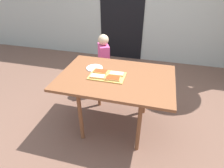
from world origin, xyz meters
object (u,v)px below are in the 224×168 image
dining_table (116,81)px  cutting_board (107,76)px  plate_white_left (94,68)px  child_left (104,61)px  pizza_slice_near_right (113,78)px  pizza_slice_far_right (117,74)px  pizza_slice_near_left (98,76)px  pizza_slice_far_left (101,71)px

dining_table → cutting_board: size_ratio=3.25×
plate_white_left → child_left: 0.63m
pizza_slice_near_right → pizza_slice_far_right: (0.02, 0.11, 0.00)m
dining_table → pizza_slice_near_right: (-0.02, -0.09, 0.09)m
cutting_board → pizza_slice_near_left: size_ratio=2.34×
dining_table → pizza_slice_far_left: (-0.19, 0.03, 0.09)m
pizza_slice_near_right → child_left: bearing=113.4°
pizza_slice_far_right → child_left: size_ratio=0.17×
cutting_board → plate_white_left: 0.25m
dining_table → plate_white_left: 0.33m
pizza_slice_near_left → pizza_slice_far_right: (0.19, 0.11, 0.00)m
cutting_board → pizza_slice_far_right: 0.11m
pizza_slice_near_left → child_left: bearing=102.4°
plate_white_left → cutting_board: bearing=-36.7°
plate_white_left → pizza_slice_far_right: bearing=-18.8°
pizza_slice_near_left → pizza_slice_far_right: size_ratio=1.01×
pizza_slice_near_right → pizza_slice_far_right: same height
pizza_slice_far_left → plate_white_left: bearing=139.8°
plate_white_left → child_left: bearing=96.3°
pizza_slice_far_right → plate_white_left: pizza_slice_far_right is taller
cutting_board → pizza_slice_near_right: bearing=-37.3°
pizza_slice_near_left → pizza_slice_near_right: same height
pizza_slice_near_left → pizza_slice_far_left: (-0.00, 0.12, 0.00)m
dining_table → pizza_slice_far_left: 0.21m
pizza_slice_near_left → pizza_slice_far_right: same height
cutting_board → plate_white_left: bearing=143.3°
pizza_slice_near_right → plate_white_left: 0.35m
dining_table → child_left: size_ratio=1.34×
pizza_slice_near_right → child_left: (-0.35, 0.81, -0.21)m
pizza_slice_near_right → child_left: size_ratio=0.18×
dining_table → cutting_board: 0.12m
pizza_slice_near_right → plate_white_left: bearing=143.1°
pizza_slice_far_right → plate_white_left: size_ratio=0.85×
pizza_slice_far_right → plate_white_left: (-0.30, 0.10, -0.02)m
plate_white_left → child_left: (-0.07, 0.59, -0.19)m
pizza_slice_near_right → child_left: 0.90m
dining_table → pizza_slice_far_right: size_ratio=7.68×
pizza_slice_near_left → plate_white_left: 0.24m
pizza_slice_near_left → child_left: 0.85m
cutting_board → pizza_slice_far_left: (-0.09, 0.06, 0.02)m
pizza_slice_near_left → pizza_slice_far_right: bearing=29.9°
dining_table → child_left: bearing=117.0°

